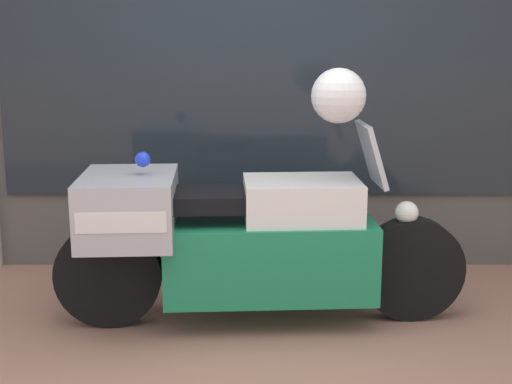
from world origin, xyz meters
TOP-DOWN VIEW (x-y plane):
  - ground_plane at (0.00, 0.00)m, footprint 60.00×60.00m
  - shop_building at (-0.35, 2.00)m, footprint 5.32×0.55m
  - window_display at (0.31, 2.03)m, footprint 4.10×0.30m
  - paramedic_motorcycle at (-0.10, 0.72)m, footprint 2.46×0.74m
  - white_helmet at (0.49, 0.75)m, footprint 0.32×0.32m

SIDE VIEW (x-z plane):
  - ground_plane at x=0.00m, z-range 0.00..0.00m
  - window_display at x=0.31m, z-range -0.50..1.43m
  - paramedic_motorcycle at x=-0.10m, z-range -0.07..1.13m
  - white_helmet at x=0.49m, z-range 1.20..1.52m
  - shop_building at x=-0.35m, z-range 0.01..3.81m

